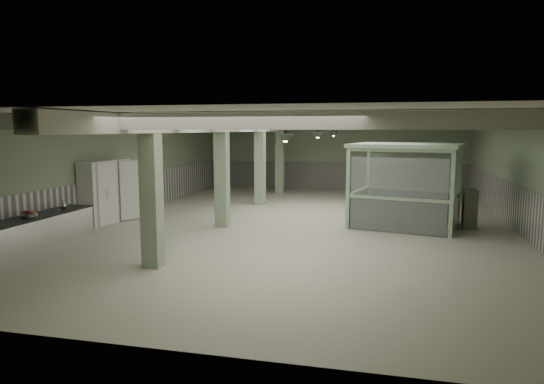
% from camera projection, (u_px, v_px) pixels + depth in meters
% --- Properties ---
extents(floor, '(20.00, 20.00, 0.00)m').
position_uv_depth(floor, '(300.00, 224.00, 16.81)').
color(floor, beige).
rests_on(floor, ground).
extents(ceiling, '(14.00, 20.00, 0.02)m').
position_uv_depth(ceiling, '(301.00, 119.00, 16.35)').
color(ceiling, silver).
rests_on(ceiling, wall_back).
extents(wall_back, '(14.00, 0.02, 3.60)m').
position_uv_depth(wall_back, '(333.00, 157.00, 26.23)').
color(wall_back, '#8EA282').
rests_on(wall_back, floor).
extents(wall_front, '(14.00, 0.02, 3.60)m').
position_uv_depth(wall_front, '(179.00, 232.00, 6.93)').
color(wall_front, '#8EA282').
rests_on(wall_front, floor).
extents(wall_left, '(0.02, 20.00, 3.60)m').
position_uv_depth(wall_left, '(117.00, 169.00, 18.19)').
color(wall_left, '#8EA282').
rests_on(wall_left, floor).
extents(wall_right, '(0.02, 20.00, 3.60)m').
position_uv_depth(wall_right, '(524.00, 177.00, 14.97)').
color(wall_right, '#8EA282').
rests_on(wall_right, floor).
extents(wainscot_left, '(0.05, 19.90, 1.50)m').
position_uv_depth(wainscot_left, '(119.00, 196.00, 18.31)').
color(wainscot_left, silver).
rests_on(wainscot_left, floor).
extents(wainscot_right, '(0.05, 19.90, 1.50)m').
position_uv_depth(wainscot_right, '(521.00, 211.00, 15.11)').
color(wainscot_right, silver).
rests_on(wainscot_right, floor).
extents(wainscot_back, '(13.90, 0.05, 1.50)m').
position_uv_depth(wainscot_back, '(333.00, 176.00, 26.34)').
color(wainscot_back, silver).
rests_on(wainscot_back, floor).
extents(girder, '(0.45, 19.90, 0.40)m').
position_uv_depth(girder, '(231.00, 126.00, 16.95)').
color(girder, beige).
rests_on(girder, ceiling).
extents(beam_a, '(13.90, 0.35, 0.32)m').
position_uv_depth(beam_a, '(232.00, 121.00, 9.13)').
color(beam_a, beige).
rests_on(beam_a, ceiling).
extents(beam_b, '(13.90, 0.35, 0.32)m').
position_uv_depth(beam_b, '(265.00, 123.00, 11.55)').
color(beam_b, beige).
rests_on(beam_b, ceiling).
extents(beam_c, '(13.90, 0.35, 0.32)m').
position_uv_depth(beam_c, '(286.00, 124.00, 13.96)').
color(beam_c, beige).
rests_on(beam_c, ceiling).
extents(beam_d, '(13.90, 0.35, 0.32)m').
position_uv_depth(beam_d, '(301.00, 125.00, 16.37)').
color(beam_d, beige).
rests_on(beam_d, ceiling).
extents(beam_e, '(13.90, 0.35, 0.32)m').
position_uv_depth(beam_e, '(312.00, 125.00, 18.78)').
color(beam_e, beige).
rests_on(beam_e, ceiling).
extents(beam_f, '(13.90, 0.35, 0.32)m').
position_uv_depth(beam_f, '(321.00, 126.00, 21.19)').
color(beam_f, beige).
rests_on(beam_f, ceiling).
extents(beam_g, '(13.90, 0.35, 0.32)m').
position_uv_depth(beam_g, '(328.00, 126.00, 23.61)').
color(beam_g, beige).
rests_on(beam_g, ceiling).
extents(column_a, '(0.42, 0.42, 3.60)m').
position_uv_depth(column_a, '(151.00, 192.00, 11.36)').
color(column_a, '#92AA89').
rests_on(column_a, floor).
extents(column_b, '(0.42, 0.42, 3.60)m').
position_uv_depth(column_b, '(222.00, 174.00, 16.19)').
color(column_b, '#92AA89').
rests_on(column_b, floor).
extents(column_c, '(0.42, 0.42, 3.60)m').
position_uv_depth(column_c, '(260.00, 163.00, 21.01)').
color(column_c, '#92AA89').
rests_on(column_c, floor).
extents(column_d, '(0.42, 0.42, 3.60)m').
position_uv_depth(column_d, '(280.00, 158.00, 24.87)').
color(column_d, '#92AA89').
rests_on(column_d, floor).
extents(pendant_front, '(0.44, 0.44, 0.22)m').
position_uv_depth(pendant_front, '(285.00, 139.00, 11.48)').
color(pendant_front, '#324332').
rests_on(pendant_front, ceiling).
extents(pendant_mid, '(0.44, 0.44, 0.22)m').
position_uv_depth(pendant_mid, '(318.00, 136.00, 16.79)').
color(pendant_mid, '#324332').
rests_on(pendant_mid, ceiling).
extents(pendant_back, '(0.44, 0.44, 0.22)m').
position_uv_depth(pendant_back, '(333.00, 134.00, 21.61)').
color(pendant_back, '#324332').
rests_on(pendant_back, ceiling).
extents(prep_counter, '(0.93, 5.35, 0.91)m').
position_uv_depth(prep_counter, '(18.00, 237.00, 12.76)').
color(prep_counter, silver).
rests_on(prep_counter, floor).
extents(pitcher_near, '(0.19, 0.22, 0.27)m').
position_uv_depth(pitcher_near, '(64.00, 205.00, 14.37)').
color(pitcher_near, silver).
rests_on(pitcher_near, prep_counter).
extents(veg_colander, '(0.51, 0.51, 0.19)m').
position_uv_depth(veg_colander, '(27.00, 214.00, 13.05)').
color(veg_colander, '#444349').
rests_on(veg_colander, prep_counter).
extents(orange_bowl, '(0.27, 0.27, 0.09)m').
position_uv_depth(orange_bowl, '(33.00, 215.00, 13.22)').
color(orange_bowl, '#B2B2B7').
rests_on(orange_bowl, prep_counter).
extents(walkin_cooler, '(1.01, 2.43, 2.22)m').
position_uv_depth(walkin_cooler, '(107.00, 192.00, 16.89)').
color(walkin_cooler, white).
rests_on(walkin_cooler, floor).
extents(guard_booth, '(3.99, 3.58, 2.79)m').
position_uv_depth(guard_booth, '(406.00, 171.00, 16.30)').
color(guard_booth, '#A1C59D').
rests_on(guard_booth, floor).
extents(filing_cabinet, '(0.43, 0.61, 1.31)m').
position_uv_depth(filing_cabinet, '(470.00, 209.00, 15.99)').
color(filing_cabinet, '#565749').
rests_on(filing_cabinet, floor).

